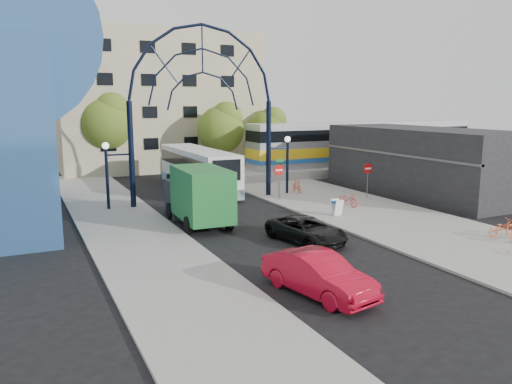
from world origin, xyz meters
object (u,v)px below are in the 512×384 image
green_truck (197,195)px  bike_near_b (297,186)px  city_bus (198,169)px  red_sedan (318,274)px  sandwich_board (337,205)px  bike_far_a (502,228)px  street_name_sign (280,170)px  tree_north_b (107,120)px  stop_sign (279,173)px  tree_north_a (222,127)px  black_suv (306,230)px  bike_near_a (348,199)px  tree_north_c (269,128)px  do_not_enter_sign (368,172)px  gateway_arch (203,78)px  train_car (365,143)px

green_truck → bike_near_b: green_truck is taller
city_bus → red_sedan: size_ratio=2.58×
sandwich_board → bike_far_a: sandwich_board is taller
bike_near_b → red_sedan: bearing=-112.0°
street_name_sign → tree_north_b: 19.81m
green_truck → sandwich_board: bearing=-12.8°
stop_sign → tree_north_a: (1.32, 13.93, 2.61)m
black_suv → red_sedan: bearing=-129.0°
sandwich_board → red_sedan: size_ratio=0.21×
bike_near_a → black_suv: bearing=-150.3°
sandwich_board → red_sedan: (-7.79, -10.02, 0.03)m
red_sedan → bike_far_a: red_sedan is taller
city_bus → green_truck: bearing=-109.2°
tree_north_a → red_sedan: tree_north_a is taller
tree_north_b → tree_north_c: tree_north_b is taller
do_not_enter_sign → street_name_sign: 6.36m
tree_north_b → street_name_sign: bearing=-62.3°
gateway_arch → bike_near_a: bearing=-37.5°
train_car → tree_north_b: bearing=161.6°
tree_north_b → tree_north_c: (16.00, -2.00, -0.99)m
train_car → bike_far_a: train_car is taller
tree_north_a → bike_near_a: tree_north_a is taller
tree_north_a → bike_near_a: bearing=-84.5°
train_car → green_truck: train_car is taller
red_sedan → tree_north_a: bearing=62.6°
city_bus → bike_near_b: 7.86m
city_bus → bike_near_a: bearing=-56.8°
bike_far_a → tree_north_b: bearing=28.8°
gateway_arch → tree_north_b: bearing=103.7°
bike_far_a → city_bus: bearing=29.5°
do_not_enter_sign → black_suv: (-9.96, -7.92, -1.34)m
street_name_sign → train_car: size_ratio=0.11×
sandwich_board → bike_near_b: bearing=77.0°
green_truck → stop_sign: bearing=29.8°
gateway_arch → green_truck: size_ratio=2.04×
sandwich_board → do_not_enter_sign: bearing=36.7°
gateway_arch → stop_sign: size_ratio=5.46×
tree_north_a → black_suv: (-5.08, -23.85, -3.97)m
tree_north_a → green_truck: tree_north_a is taller
black_suv → red_sedan: red_sedan is taller
tree_north_b → do_not_enter_sign: bearing=-53.3°
street_name_sign → black_suv: bearing=-111.6°
gateway_arch → street_name_sign: gateway_arch is taller
bike_far_a → green_truck: bearing=57.4°
street_name_sign → bike_near_b: size_ratio=1.77×
tree_north_b → black_suv: size_ratio=1.75×
tree_north_b → stop_sign: bearing=-64.2°
do_not_enter_sign → gateway_arch: bearing=160.0°
sandwich_board → tree_north_c: bearing=73.5°
sandwich_board → green_truck: 8.49m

